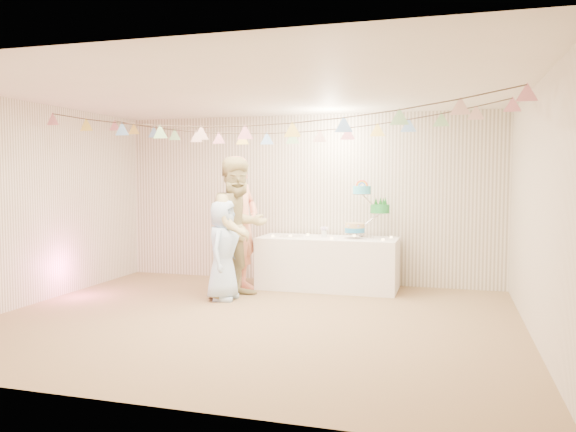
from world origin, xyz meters
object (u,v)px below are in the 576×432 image
(cake_stand, at_px, (366,212))
(person_adult_b, at_px, (239,227))
(person_child, at_px, (223,250))
(table, at_px, (328,263))
(person_adult_a, at_px, (240,224))

(cake_stand, height_order, person_adult_b, person_adult_b)
(person_child, bearing_deg, cake_stand, -57.56)
(cake_stand, relative_size, person_adult_b, 0.41)
(table, relative_size, person_adult_a, 1.04)
(table, xyz_separation_m, person_adult_a, (-1.19, -0.48, 0.59))
(person_adult_a, distance_m, person_child, 0.70)
(cake_stand, xyz_separation_m, person_child, (-1.74, -1.16, -0.47))
(table, relative_size, person_child, 1.51)
(person_child, bearing_deg, person_adult_b, -35.56)
(person_adult_a, height_order, person_adult_b, person_adult_a)
(table, height_order, person_child, person_child)
(cake_stand, relative_size, person_adult_a, 0.40)
(cake_stand, bearing_deg, person_child, -146.32)
(person_adult_a, xyz_separation_m, person_adult_b, (0.14, -0.42, -0.01))
(cake_stand, xyz_separation_m, person_adult_a, (-1.74, -0.53, -0.17))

